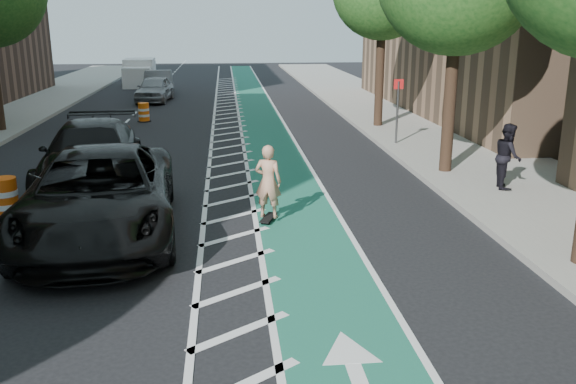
{
  "coord_description": "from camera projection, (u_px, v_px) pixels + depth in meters",
  "views": [
    {
      "loc": [
        1.39,
        -9.62,
        4.47
      ],
      "look_at": [
        2.61,
        2.35,
        1.1
      ],
      "focal_mm": 38.0,
      "sensor_mm": 36.0,
      "label": 1
    }
  ],
  "objects": [
    {
      "name": "skateboard",
      "position": [
        269.0,
        218.0,
        14.12
      ],
      "size": [
        0.48,
        0.82,
        0.11
      ],
      "rotation": [
        0.0,
        0.0,
        -0.35
      ],
      "color": "black",
      "rests_on": "ground"
    },
    {
      "name": "car_silver",
      "position": [
        155.0,
        89.0,
        35.08
      ],
      "size": [
        2.11,
        4.42,
        1.46
      ],
      "primitive_type": "imported",
      "rotation": [
        0.0,
        0.0,
        -0.09
      ],
      "color": "gray",
      "rests_on": "ground"
    },
    {
      "name": "ground",
      "position": [
        149.0,
        296.0,
        10.28
      ],
      "size": [
        120.0,
        120.0,
        0.0
      ],
      "primitive_type": "plane",
      "color": "black",
      "rests_on": "ground"
    },
    {
      "name": "barrel_c",
      "position": [
        144.0,
        113.0,
        28.14
      ],
      "size": [
        0.63,
        0.63,
        0.86
      ],
      "color": "#FF640D",
      "rests_on": "ground"
    },
    {
      "name": "curb_right",
      "position": [
        396.0,
        157.0,
        20.53
      ],
      "size": [
        0.12,
        90.0,
        0.16
      ],
      "primitive_type": "cube",
      "color": "gray",
      "rests_on": "ground"
    },
    {
      "name": "barrel_a",
      "position": [
        5.0,
        200.0,
        14.21
      ],
      "size": [
        0.72,
        0.72,
        0.98
      ],
      "color": "#D64E0B",
      "rests_on": "ground"
    },
    {
      "name": "suv_near",
      "position": [
        99.0,
        195.0,
        12.93
      ],
      "size": [
        3.65,
        6.92,
        1.85
      ],
      "primitive_type": "imported",
      "rotation": [
        0.0,
        0.0,
        0.09
      ],
      "color": "black",
      "rests_on": "ground"
    },
    {
      "name": "barrel_b",
      "position": [
        81.0,
        155.0,
        18.95
      ],
      "size": [
        0.72,
        0.72,
        0.98
      ],
      "color": "orange",
      "rests_on": "ground"
    },
    {
      "name": "car_grey",
      "position": [
        158.0,
        83.0,
        38.09
      ],
      "size": [
        1.78,
        4.66,
        1.52
      ],
      "primitive_type": "imported",
      "rotation": [
        0.0,
        0.0,
        0.04
      ],
      "color": "#595A5E",
      "rests_on": "ground"
    },
    {
      "name": "buffer_strip",
      "position": [
        231.0,
        162.0,
        20.01
      ],
      "size": [
        1.4,
        90.0,
        0.01
      ],
      "primitive_type": "cube",
      "color": "silver",
      "rests_on": "ground"
    },
    {
      "name": "box_truck",
      "position": [
        139.0,
        73.0,
        43.77
      ],
      "size": [
        2.16,
        4.57,
        1.88
      ],
      "rotation": [
        0.0,
        0.0,
        0.03
      ],
      "color": "white",
      "rests_on": "ground"
    },
    {
      "name": "suv_far",
      "position": [
        91.0,
        155.0,
        17.0
      ],
      "size": [
        2.84,
        6.21,
        1.76
      ],
      "primitive_type": "imported",
      "rotation": [
        0.0,
        0.0,
        0.06
      ],
      "color": "black",
      "rests_on": "ground"
    },
    {
      "name": "sign_post",
      "position": [
        397.0,
        110.0,
        22.16
      ],
      "size": [
        0.35,
        0.08,
        2.47
      ],
      "color": "#4C4C4C",
      "rests_on": "ground"
    },
    {
      "name": "sidewalk_right",
      "position": [
        466.0,
        155.0,
        20.77
      ],
      "size": [
        5.0,
        90.0,
        0.15
      ],
      "primitive_type": "cube",
      "color": "gray",
      "rests_on": "ground"
    },
    {
      "name": "pedestrian",
      "position": [
        508.0,
        156.0,
        16.21
      ],
      "size": [
        0.84,
        0.98,
        1.75
      ],
      "primitive_type": "imported",
      "rotation": [
        0.0,
        0.0,
        1.34
      ],
      "color": "black",
      "rests_on": "sidewalk_right"
    },
    {
      "name": "skateboarder",
      "position": [
        268.0,
        181.0,
        13.88
      ],
      "size": [
        0.72,
        0.59,
        1.7
      ],
      "primitive_type": "imported",
      "rotation": [
        0.0,
        0.0,
        2.8
      ],
      "color": "tan",
      "rests_on": "skateboard"
    },
    {
      "name": "bike_lane",
      "position": [
        276.0,
        161.0,
        20.15
      ],
      "size": [
        2.0,
        90.0,
        0.01
      ],
      "primitive_type": "cube",
      "color": "#1B5F4B",
      "rests_on": "ground"
    }
  ]
}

